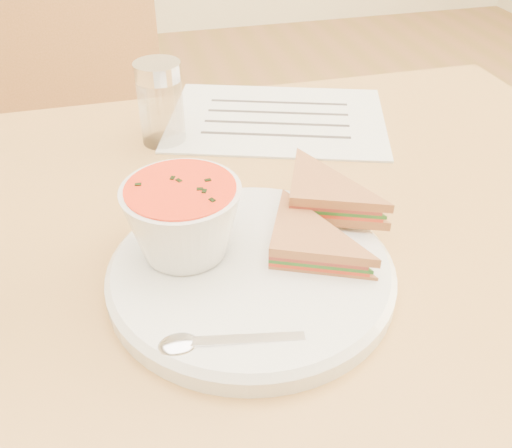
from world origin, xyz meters
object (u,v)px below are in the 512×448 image
object	(u,v)px
chair_far	(117,177)
soup_bowl	(183,223)
condiment_shaker	(161,103)
dining_table	(247,427)
plate	(251,274)

from	to	relation	value
chair_far	soup_bowl	xyz separation A→B (m)	(0.07, -0.66, 0.33)
chair_far	condiment_shaker	size ratio (longest dim) A/B	8.78
dining_table	soup_bowl	distance (m)	0.44
plate	soup_bowl	bearing A→B (deg)	148.96
dining_table	chair_far	distance (m)	0.62
plate	chair_far	bearing A→B (deg)	100.10
soup_bowl	plate	bearing A→B (deg)	-31.04
condiment_shaker	soup_bowl	bearing A→B (deg)	-92.46
dining_table	chair_far	size ratio (longest dim) A/B	1.06
plate	dining_table	bearing A→B (deg)	80.69
dining_table	soup_bowl	bearing A→B (deg)	-140.17
dining_table	condiment_shaker	xyz separation A→B (m)	(-0.06, 0.21, 0.43)
plate	condiment_shaker	bearing A→B (deg)	98.39
soup_bowl	condiment_shaker	world-z (taller)	condiment_shaker
plate	soup_bowl	xyz separation A→B (m)	(-0.06, 0.03, 0.05)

